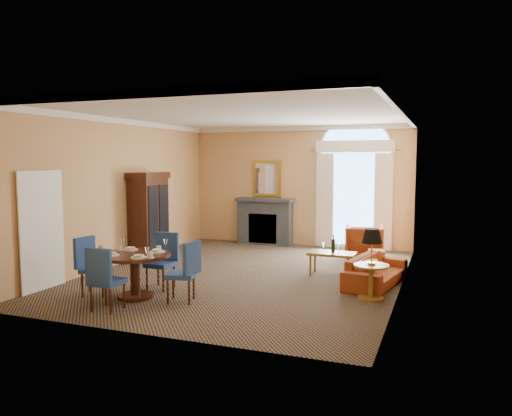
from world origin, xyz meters
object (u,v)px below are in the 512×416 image
at_px(armoire, 149,217).
at_px(coffee_table, 332,254).
at_px(side_table, 372,256).
at_px(armchair, 364,242).
at_px(sofa, 376,271).
at_px(dining_table, 135,265).

distance_m(armoire, coffee_table, 4.39).
bearing_deg(armoire, side_table, -16.79).
height_order(armchair, coffee_table, coffee_table).
distance_m(sofa, side_table, 1.10).
bearing_deg(coffee_table, sofa, -25.33).
height_order(sofa, coffee_table, coffee_table).
height_order(sofa, armchair, armchair).
bearing_deg(coffee_table, dining_table, -134.28).
relative_size(armoire, armchair, 2.32).
height_order(dining_table, coffee_table, dining_table).
bearing_deg(armchair, sofa, 95.27).
relative_size(armchair, coffee_table, 0.93).
xyz_separation_m(armchair, coffee_table, (-0.34, -1.93, 0.04)).
distance_m(armoire, sofa, 5.35).
xyz_separation_m(dining_table, sofa, (3.65, 2.32, -0.29)).
xyz_separation_m(armoire, dining_table, (1.62, -2.93, -0.42)).
xyz_separation_m(armoire, armchair, (4.70, 1.77, -0.58)).
relative_size(armoire, sofa, 1.12).
bearing_deg(armchair, dining_table, 48.47).
bearing_deg(sofa, coffee_table, 74.62).
relative_size(armoire, dining_table, 1.70).
bearing_deg(side_table, coffee_table, 123.94).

